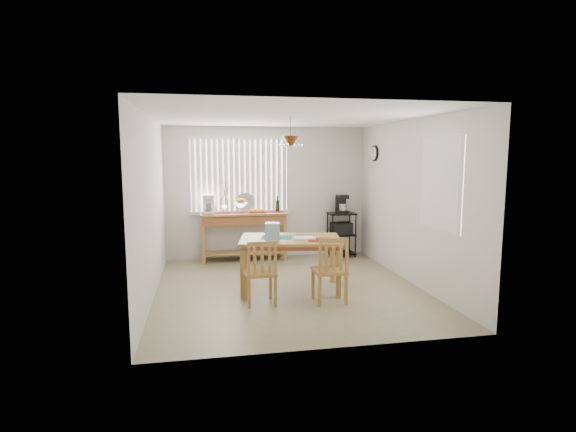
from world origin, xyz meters
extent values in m
cube|color=gray|center=(0.00, 0.00, -0.01)|extent=(4.00, 4.50, 0.01)
cube|color=silver|center=(0.00, 2.30, 1.30)|extent=(4.00, 0.10, 2.60)
cube|color=silver|center=(0.00, -2.30, 1.30)|extent=(4.00, 0.10, 2.60)
cube|color=silver|center=(-2.05, 0.00, 1.30)|extent=(0.10, 4.50, 2.60)
cube|color=silver|center=(2.05, 0.00, 1.30)|extent=(0.10, 4.50, 2.60)
cube|color=white|center=(0.00, 0.00, 2.65)|extent=(4.00, 4.50, 0.10)
cube|color=white|center=(-0.55, 2.25, 1.65)|extent=(1.90, 0.01, 1.40)
cube|color=white|center=(-1.45, 2.23, 1.65)|extent=(0.07, 0.03, 1.40)
cube|color=white|center=(-1.34, 2.23, 1.65)|extent=(0.07, 0.03, 1.40)
cube|color=white|center=(-1.24, 2.23, 1.65)|extent=(0.07, 0.03, 1.40)
cube|color=white|center=(-1.13, 2.23, 1.65)|extent=(0.07, 0.03, 1.40)
cube|color=white|center=(-1.03, 2.23, 1.65)|extent=(0.07, 0.03, 1.40)
cube|color=white|center=(-0.92, 2.23, 1.65)|extent=(0.07, 0.03, 1.40)
cube|color=white|center=(-0.81, 2.23, 1.65)|extent=(0.07, 0.03, 1.40)
cube|color=white|center=(-0.71, 2.23, 1.65)|extent=(0.07, 0.03, 1.40)
cube|color=white|center=(-0.60, 2.23, 1.65)|extent=(0.07, 0.03, 1.40)
cube|color=white|center=(-0.50, 2.23, 1.65)|extent=(0.07, 0.03, 1.40)
cube|color=white|center=(-0.39, 2.23, 1.65)|extent=(0.07, 0.03, 1.40)
cube|color=white|center=(-0.29, 2.23, 1.65)|extent=(0.07, 0.03, 1.40)
cube|color=white|center=(-0.18, 2.23, 1.65)|extent=(0.07, 0.03, 1.40)
cube|color=white|center=(-0.08, 2.23, 1.65)|extent=(0.07, 0.03, 1.40)
cube|color=white|center=(0.03, 2.23, 1.65)|extent=(0.07, 0.03, 1.40)
cube|color=white|center=(0.14, 2.23, 1.65)|extent=(0.07, 0.03, 1.40)
cube|color=white|center=(0.24, 2.23, 1.65)|extent=(0.07, 0.03, 1.40)
cube|color=white|center=(0.35, 2.23, 1.65)|extent=(0.07, 0.03, 1.40)
cube|color=white|center=(-0.55, 2.22, 0.92)|extent=(1.98, 0.06, 0.06)
cube|color=white|center=(-0.55, 2.22, 2.38)|extent=(1.98, 0.06, 0.06)
cube|color=white|center=(2.00, -0.90, 1.65)|extent=(0.01, 1.10, 1.30)
cube|color=white|center=(1.99, -1.40, 1.65)|extent=(0.03, 0.07, 1.30)
cube|color=white|center=(1.99, -1.29, 1.65)|extent=(0.03, 0.07, 1.30)
cube|color=white|center=(1.99, -1.18, 1.65)|extent=(0.03, 0.07, 1.30)
cube|color=white|center=(1.99, -1.07, 1.65)|extent=(0.03, 0.07, 1.30)
cube|color=white|center=(1.99, -0.96, 1.65)|extent=(0.03, 0.07, 1.30)
cube|color=white|center=(1.99, -0.85, 1.65)|extent=(0.03, 0.07, 1.30)
cube|color=white|center=(1.99, -0.74, 1.65)|extent=(0.03, 0.07, 1.30)
cube|color=white|center=(1.99, -0.63, 1.65)|extent=(0.03, 0.07, 1.30)
cube|color=white|center=(1.99, -0.52, 1.65)|extent=(0.03, 0.07, 1.30)
cube|color=white|center=(1.99, -0.41, 1.65)|extent=(0.03, 0.07, 1.30)
cylinder|color=black|center=(1.98, 1.55, 2.08)|extent=(0.04, 0.30, 0.30)
cylinder|color=white|center=(1.95, 1.55, 2.08)|extent=(0.01, 0.25, 0.25)
cylinder|color=brown|center=(0.01, -0.09, 2.43)|extent=(0.01, 0.01, 0.34)
cone|color=brown|center=(0.01, -0.09, 2.25)|extent=(0.24, 0.24, 0.14)
sphere|color=white|center=(0.17, -0.09, 2.19)|extent=(0.05, 0.05, 0.05)
sphere|color=white|center=(0.09, 0.04, 2.19)|extent=(0.05, 0.05, 0.05)
sphere|color=white|center=(-0.07, 0.04, 2.19)|extent=(0.05, 0.05, 0.05)
sphere|color=white|center=(-0.15, -0.09, 2.19)|extent=(0.05, 0.05, 0.05)
sphere|color=white|center=(-0.07, -0.23, 2.19)|extent=(0.05, 0.05, 0.05)
sphere|color=white|center=(0.09, -0.23, 2.19)|extent=(0.05, 0.05, 0.05)
cube|color=#B07D3B|center=(-0.50, 2.00, 0.92)|extent=(1.66, 0.47, 0.04)
cube|color=#9B5632|center=(-0.50, 2.00, 0.80)|extent=(1.60, 0.43, 0.17)
cube|color=#B07D3B|center=(-1.28, 1.81, 0.36)|extent=(0.06, 0.06, 0.72)
cube|color=#B07D3B|center=(0.28, 1.81, 0.36)|extent=(0.06, 0.06, 0.72)
cube|color=#B07D3B|center=(-1.28, 2.18, 0.36)|extent=(0.06, 0.06, 0.72)
cube|color=#B07D3B|center=(0.28, 2.18, 0.36)|extent=(0.06, 0.06, 0.72)
cube|color=#B07D3B|center=(-0.50, 2.00, 0.16)|extent=(1.54, 0.41, 0.03)
cube|color=red|center=(-0.24, 2.00, 0.22)|extent=(0.31, 0.23, 0.10)
cube|color=maroon|center=(-0.50, 2.00, 0.94)|extent=(1.58, 0.26, 0.01)
cube|color=white|center=(-1.17, 2.00, 0.96)|extent=(0.21, 0.25, 0.05)
cube|color=white|center=(-1.17, 2.08, 1.09)|extent=(0.21, 0.08, 0.31)
cube|color=white|center=(-1.17, 1.98, 1.26)|extent=(0.21, 0.23, 0.07)
cylinder|color=white|center=(-1.17, 1.96, 1.06)|extent=(0.14, 0.14, 0.14)
cylinder|color=white|center=(-0.55, 1.98, 0.99)|extent=(0.05, 0.05, 0.10)
cone|color=white|center=(-0.55, 1.98, 1.09)|extent=(0.27, 0.27, 0.09)
sphere|color=#AB3F16|center=(-0.50, 1.98, 1.17)|extent=(0.08, 0.08, 0.08)
sphere|color=#AB3F16|center=(-0.53, 2.02, 1.17)|extent=(0.08, 0.08, 0.08)
sphere|color=#AB3F16|center=(-0.58, 2.02, 1.17)|extent=(0.08, 0.08, 0.08)
sphere|color=#AB3F16|center=(-0.61, 1.98, 1.17)|extent=(0.08, 0.08, 0.08)
sphere|color=#AB3F16|center=(-0.58, 1.93, 1.17)|extent=(0.08, 0.08, 0.08)
sphere|color=#AB3F16|center=(-0.53, 1.93, 1.17)|extent=(0.08, 0.08, 0.08)
sphere|color=orange|center=(-0.36, 1.91, 0.98)|extent=(0.08, 0.08, 0.08)
sphere|color=orange|center=(-0.27, 1.91, 0.98)|extent=(0.08, 0.08, 0.08)
sphere|color=orange|center=(-0.19, 1.91, 0.98)|extent=(0.08, 0.08, 0.08)
sphere|color=orange|center=(-0.11, 1.91, 0.98)|extent=(0.08, 0.08, 0.08)
cylinder|color=silver|center=(-0.45, 2.19, 1.12)|extent=(0.37, 0.09, 0.37)
cylinder|color=white|center=(-0.87, 2.05, 1.01)|extent=(0.08, 0.08, 0.15)
cylinder|color=#4C3823|center=(-0.87, 2.05, 1.32)|extent=(0.09, 0.04, 0.46)
cylinder|color=#4C3823|center=(-0.87, 2.05, 1.34)|extent=(0.14, 0.06, 0.50)
cylinder|color=#4C3823|center=(-0.87, 2.05, 1.29)|extent=(0.18, 0.08, 0.38)
cylinder|color=#4C3823|center=(-0.87, 2.05, 1.37)|extent=(0.06, 0.03, 0.57)
cylinder|color=#4C3823|center=(-0.87, 2.05, 1.28)|extent=(0.23, 0.10, 0.32)
cylinder|color=black|center=(0.17, 2.05, 1.06)|extent=(0.08, 0.08, 0.24)
cylinder|color=black|center=(0.17, 2.05, 1.22)|extent=(0.03, 0.03, 0.08)
cylinder|color=black|center=(1.24, 1.81, 0.44)|extent=(0.03, 0.03, 0.89)
cylinder|color=black|center=(1.72, 1.81, 0.44)|extent=(0.03, 0.03, 0.89)
cylinder|color=black|center=(1.24, 2.19, 0.44)|extent=(0.03, 0.03, 0.89)
cylinder|color=black|center=(1.72, 2.19, 0.44)|extent=(0.03, 0.03, 0.89)
cube|color=black|center=(1.48, 2.00, 0.87)|extent=(0.52, 0.42, 0.03)
cube|color=black|center=(1.48, 2.00, 0.44)|extent=(0.52, 0.42, 0.03)
cube|color=black|center=(1.48, 2.00, 0.06)|extent=(0.52, 0.42, 0.03)
cube|color=black|center=(1.48, 2.00, 0.57)|extent=(0.40, 0.31, 0.23)
cube|color=black|center=(1.48, 1.98, 0.92)|extent=(0.21, 0.25, 0.05)
cube|color=black|center=(1.48, 2.06, 1.05)|extent=(0.21, 0.08, 0.31)
cube|color=black|center=(1.48, 1.98, 1.22)|extent=(0.21, 0.23, 0.07)
cylinder|color=silver|center=(1.48, 1.97, 1.01)|extent=(0.14, 0.14, 0.14)
cube|color=#B07D3B|center=(0.01, -0.09, 0.78)|extent=(1.64, 1.21, 0.04)
cube|color=#9B5632|center=(0.01, -0.09, 0.73)|extent=(1.52, 1.09, 0.06)
cube|color=#B07D3B|center=(-0.73, -0.38, 0.35)|extent=(0.09, 0.09, 0.69)
cube|color=#B07D3B|center=(0.61, -0.63, 0.35)|extent=(0.09, 0.09, 0.69)
cube|color=#B07D3B|center=(-0.58, 0.44, 0.35)|extent=(0.09, 0.09, 0.69)
cube|color=#B07D3B|center=(0.76, 0.19, 0.35)|extent=(0.09, 0.09, 0.69)
cube|color=#167D6D|center=(-0.19, 0.00, 0.80)|extent=(0.50, 0.40, 0.01)
cube|color=maroon|center=(0.46, -0.34, 0.80)|extent=(0.50, 0.40, 0.01)
cube|color=white|center=(0.21, -0.18, 0.81)|extent=(0.36, 0.31, 0.03)
cube|color=black|center=(0.24, -0.05, 0.82)|extent=(0.32, 0.09, 0.03)
cube|color=#8AB6C9|center=(-0.28, -0.20, 0.93)|extent=(0.25, 0.25, 0.26)
cube|color=#B07D3B|center=(-0.52, -0.64, 0.43)|extent=(0.43, 0.43, 0.04)
cube|color=#B07D3B|center=(-0.35, -0.46, 0.21)|extent=(0.04, 0.04, 0.41)
cube|color=#B07D3B|center=(-0.71, -0.47, 0.21)|extent=(0.04, 0.04, 0.41)
cube|color=#B07D3B|center=(-0.33, -0.82, 0.21)|extent=(0.04, 0.04, 0.41)
cube|color=#B07D3B|center=(-0.69, -0.83, 0.21)|extent=(0.04, 0.04, 0.41)
cube|color=#B07D3B|center=(-0.33, -0.83, 0.68)|extent=(0.04, 0.04, 0.46)
cube|color=#B07D3B|center=(-0.69, -0.84, 0.68)|extent=(0.04, 0.04, 0.46)
cube|color=#B07D3B|center=(-0.51, -0.83, 0.88)|extent=(0.38, 0.04, 0.06)
cube|color=#B07D3B|center=(-0.41, -0.83, 0.66)|extent=(0.04, 0.02, 0.37)
cube|color=#B07D3B|center=(-0.51, -0.83, 0.66)|extent=(0.04, 0.02, 0.37)
cube|color=#B07D3B|center=(-0.61, -0.83, 0.66)|extent=(0.04, 0.02, 0.37)
cube|color=#B07D3B|center=(0.44, -0.76, 0.44)|extent=(0.44, 0.44, 0.04)
cube|color=#B07D3B|center=(0.62, -0.58, 0.21)|extent=(0.04, 0.04, 0.42)
cube|color=#B07D3B|center=(0.25, -0.58, 0.21)|extent=(0.04, 0.04, 0.42)
cube|color=#B07D3B|center=(0.62, -0.95, 0.21)|extent=(0.04, 0.04, 0.42)
cube|color=#B07D3B|center=(0.25, -0.95, 0.21)|extent=(0.04, 0.04, 0.42)
cube|color=#B07D3B|center=(0.62, -0.96, 0.70)|extent=(0.04, 0.04, 0.48)
cube|color=#B07D3B|center=(0.25, -0.96, 0.70)|extent=(0.04, 0.04, 0.48)
cube|color=#B07D3B|center=(0.44, -0.96, 0.91)|extent=(0.39, 0.03, 0.06)
cube|color=#B07D3B|center=(0.54, -0.96, 0.68)|extent=(0.04, 0.02, 0.38)
cube|color=#B07D3B|center=(0.44, -0.96, 0.68)|extent=(0.04, 0.02, 0.38)
cube|color=#B07D3B|center=(0.33, -0.96, 0.68)|extent=(0.04, 0.02, 0.38)
camera|label=1|loc=(-1.27, -6.63, 2.04)|focal=28.00mm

